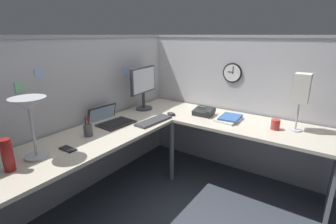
% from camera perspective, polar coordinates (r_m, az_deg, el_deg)
% --- Properties ---
extents(ground_plane, '(6.80, 6.80, 0.00)m').
position_cam_1_polar(ground_plane, '(2.77, 1.81, -17.56)').
color(ground_plane, '#383D47').
extents(cubicle_wall_back, '(2.57, 0.12, 1.58)m').
position_cam_1_polar(cubicle_wall_back, '(2.72, -18.00, -0.46)').
color(cubicle_wall_back, '#B2B2B7').
rests_on(cubicle_wall_back, ground).
extents(cubicle_wall_right, '(0.12, 2.37, 1.58)m').
position_cam_1_polar(cubicle_wall_right, '(3.05, 15.09, 1.69)').
color(cubicle_wall_right, '#B2B2B7').
rests_on(cubicle_wall_right, ground).
extents(desk, '(2.35, 2.15, 0.73)m').
position_cam_1_polar(desk, '(2.33, 1.00, -6.82)').
color(desk, beige).
rests_on(desk, ground).
extents(monitor, '(0.46, 0.20, 0.50)m').
position_cam_1_polar(monitor, '(2.93, -5.66, 6.19)').
color(monitor, '#38383D').
rests_on(monitor, desk).
extents(laptop, '(0.37, 0.40, 0.22)m').
position_cam_1_polar(laptop, '(2.60, -13.12, -1.77)').
color(laptop, '#232326').
rests_on(laptop, desk).
extents(keyboard, '(0.44, 0.17, 0.02)m').
position_cam_1_polar(keyboard, '(2.55, -3.28, -2.05)').
color(keyboard, '#38383D').
rests_on(keyboard, desk).
extents(computer_mouse, '(0.06, 0.10, 0.03)m').
position_cam_1_polar(computer_mouse, '(2.75, 0.73, -0.42)').
color(computer_mouse, '#232326').
rests_on(computer_mouse, desk).
extents(desk_lamp_dome, '(0.24, 0.24, 0.44)m').
position_cam_1_polar(desk_lamp_dome, '(1.95, -29.17, 0.57)').
color(desk_lamp_dome, '#B7BABF').
rests_on(desk_lamp_dome, desk).
extents(pen_cup, '(0.08, 0.08, 0.18)m').
position_cam_1_polar(pen_cup, '(2.29, -17.80, -3.98)').
color(pen_cup, '#4C4C51').
rests_on(pen_cup, desk).
extents(cell_phone, '(0.07, 0.15, 0.01)m').
position_cam_1_polar(cell_phone, '(2.10, -21.90, -7.86)').
color(cell_phone, black).
rests_on(cell_phone, desk).
extents(thermos_flask, '(0.07, 0.07, 0.22)m').
position_cam_1_polar(thermos_flask, '(1.93, -32.82, -8.29)').
color(thermos_flask, maroon).
rests_on(thermos_flask, desk).
extents(office_phone, '(0.19, 0.21, 0.11)m').
position_cam_1_polar(office_phone, '(2.78, 8.28, 0.02)').
color(office_phone, '#232326').
rests_on(office_phone, desk).
extents(book_stack, '(0.30, 0.23, 0.04)m').
position_cam_1_polar(book_stack, '(2.66, 13.83, -1.45)').
color(book_stack, silver).
rests_on(book_stack, desk).
extents(desk_lamp_paper, '(0.13, 0.13, 0.53)m').
position_cam_1_polar(desk_lamp_paper, '(2.51, 28.20, 4.46)').
color(desk_lamp_paper, '#B7BABF').
rests_on(desk_lamp_paper, desk).
extents(coffee_mug, '(0.08, 0.08, 0.10)m').
position_cam_1_polar(coffee_mug, '(2.54, 23.32, -2.65)').
color(coffee_mug, '#B2332D').
rests_on(coffee_mug, desk).
extents(wall_clock, '(0.04, 0.22, 0.22)m').
position_cam_1_polar(wall_clock, '(2.94, 14.53, 8.66)').
color(wall_clock, black).
extents(pinned_note_leftmost, '(0.07, 0.00, 0.07)m').
position_cam_1_polar(pinned_note_leftmost, '(2.33, -27.42, 7.95)').
color(pinned_note_leftmost, '#99B7E5').
extents(pinned_note_middle, '(0.10, 0.00, 0.10)m').
position_cam_1_polar(pinned_note_middle, '(2.96, -9.43, 9.28)').
color(pinned_note_middle, '#99B7E5').
extents(pinned_note_rightmost, '(0.07, 0.00, 0.09)m').
position_cam_1_polar(pinned_note_rightmost, '(2.27, -30.77, 4.94)').
color(pinned_note_rightmost, '#8CCC99').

